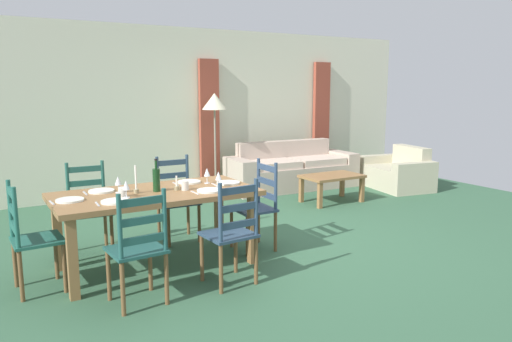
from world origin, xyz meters
The scene contains 36 objects.
ground_plane centered at (0.00, 0.00, -0.01)m, with size 9.60×9.60×0.02m, color #345D41.
wall_far centered at (0.00, 3.30, 1.35)m, with size 9.60×0.16×2.70m, color beige.
curtain_panel_left centered at (0.60, 3.16, 1.10)m, with size 0.35×0.08×2.20m, color brown.
curtain_panel_right centered at (3.00, 3.16, 1.10)m, with size 0.35×0.08×2.20m, color brown.
dining_table centered at (-1.46, -0.07, 0.66)m, with size 1.90×0.96×0.75m.
dining_chair_near_left centered at (-1.87, -0.82, 0.48)m, with size 0.45×0.43×0.96m.
dining_chair_near_right centered at (-1.04, -0.83, 0.48)m, with size 0.45×0.43×0.96m.
dining_chair_far_left centered at (-1.94, 0.70, 0.48)m, with size 0.44×0.42×0.96m.
dining_chair_far_right centered at (-0.98, 0.67, 0.48)m, with size 0.43×0.41×0.96m.
dining_chair_head_west centered at (-2.58, -0.09, 0.48)m, with size 0.42×0.44×0.96m.
dining_chair_head_east centered at (-0.34, -0.09, 0.48)m, with size 0.40×0.42×0.96m.
dinner_plate_near_left centered at (-1.91, -0.32, 0.76)m, with size 0.24×0.24×0.02m, color white.
fork_near_left centered at (-2.06, -0.32, 0.75)m, with size 0.02×0.17×0.01m, color silver.
dinner_plate_near_right centered at (-1.01, -0.32, 0.76)m, with size 0.24×0.24×0.02m, color white.
fork_near_right centered at (-1.16, -0.32, 0.75)m, with size 0.02×0.17×0.01m, color silver.
dinner_plate_far_left centered at (-1.91, 0.18, 0.76)m, with size 0.24×0.24×0.02m, color white.
fork_far_left centered at (-2.06, 0.18, 0.75)m, with size 0.02×0.17×0.01m, color silver.
dinner_plate_far_right centered at (-1.01, 0.18, 0.76)m, with size 0.24×0.24×0.02m, color white.
fork_far_right centered at (-1.16, 0.18, 0.75)m, with size 0.02×0.17×0.01m, color silver.
dinner_plate_head_west centered at (-2.24, -0.07, 0.76)m, with size 0.24×0.24×0.02m, color white.
fork_head_west centered at (-2.39, -0.07, 0.75)m, with size 0.02×0.17×0.01m, color silver.
dinner_plate_head_east centered at (-0.68, -0.07, 0.76)m, with size 0.24×0.24×0.02m, color white.
fork_head_east centered at (-0.83, -0.07, 0.75)m, with size 0.02×0.17×0.01m, color silver.
wine_bottle centered at (-1.45, -0.06, 0.87)m, with size 0.07×0.07×0.32m.
wine_glass_near_left centered at (-1.78, -0.19, 0.86)m, with size 0.06×0.06×0.16m.
wine_glass_near_right centered at (-0.86, -0.19, 0.86)m, with size 0.06×0.06×0.16m.
wine_glass_far_left centered at (-1.78, 0.06, 0.86)m, with size 0.06×0.06×0.16m.
wine_glass_far_right centered at (-0.87, 0.06, 0.86)m, with size 0.06×0.06×0.16m.
coffee_cup_primary centered at (-1.19, -0.15, 0.80)m, with size 0.07×0.07×0.09m, color beige.
coffee_cup_secondary centered at (-1.80, -0.13, 0.80)m, with size 0.07×0.07×0.09m, color beige.
candle_tall centered at (-1.64, -0.05, 0.83)m, with size 0.05×0.05×0.27m.
candle_short centered at (-1.26, -0.11, 0.79)m, with size 0.05×0.05×0.14m.
couch centered at (1.81, 2.44, 0.29)m, with size 2.32×0.92×0.80m.
coffee_table centered at (1.74, 1.23, 0.36)m, with size 0.90×0.56×0.42m.
armchair_upholstered centered at (3.42, 1.47, 0.25)m, with size 0.98×1.28×0.72m.
standing_lamp centered at (0.45, 2.63, 1.41)m, with size 0.40×0.40×1.64m.
Camera 1 is at (-2.95, -4.52, 1.74)m, focal length 34.52 mm.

